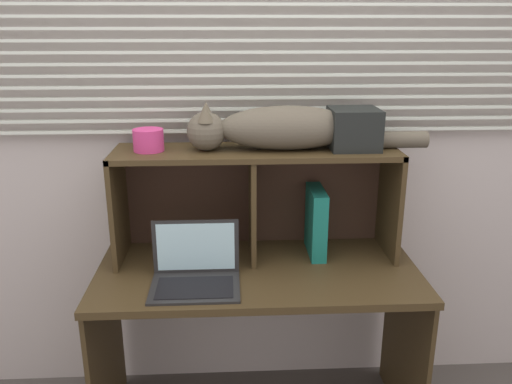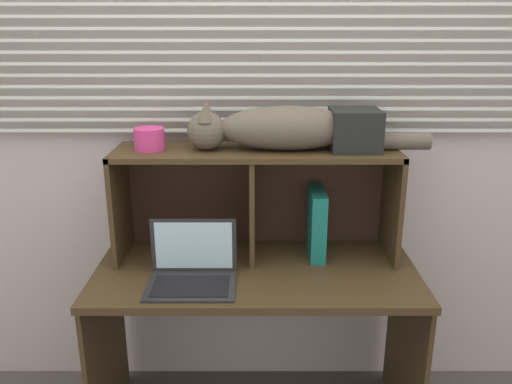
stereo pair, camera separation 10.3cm
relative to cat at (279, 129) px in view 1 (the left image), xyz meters
name	(u,v)px [view 1 (the left image)]	position (x,y,z in m)	size (l,w,h in m)	color
back_panel_with_blinds	(254,122)	(-0.09, 0.20, -0.01)	(4.40, 0.08, 2.50)	#BDB4AE
desk	(258,302)	(-0.09, -0.14, -0.69)	(1.29, 0.61, 0.73)	#3E2F19
hutch_shelf_unit	(255,182)	(-0.10, 0.03, -0.23)	(1.14, 0.30, 0.46)	#3E2F19
cat	(279,129)	(0.00, 0.00, 0.00)	(0.97, 0.19, 0.19)	brown
laptop	(195,272)	(-0.33, -0.25, -0.49)	(0.33, 0.24, 0.23)	#252525
binder_upright	(316,222)	(0.16, 0.00, -0.40)	(0.06, 0.22, 0.29)	#177062
book_stack	(185,250)	(-0.40, 0.01, -0.52)	(0.19, 0.21, 0.05)	tan
small_basket	(148,140)	(-0.52, 0.00, -0.04)	(0.12, 0.12, 0.09)	#D1397C
storage_box	(354,129)	(0.30, 0.00, 0.00)	(0.19, 0.19, 0.16)	black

